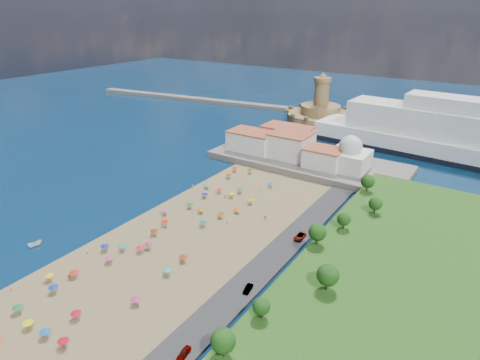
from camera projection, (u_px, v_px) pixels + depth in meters
The scene contains 12 objects.
ground at pixel (190, 223), 136.51m from camera, with size 700.00×700.00×0.00m, color #071938.
terrace at pixel (307, 162), 186.71m from camera, with size 90.00×36.00×3.00m, color #59544C.
jetty at pixel (298, 136), 224.76m from camera, with size 18.00×70.00×2.40m, color #59544C.
breakwater at pixel (208, 101), 308.78m from camera, with size 200.00×7.00×2.60m, color #59544C.
waterfront_buildings at pixel (284, 143), 191.28m from camera, with size 57.00×29.00×11.00m.
domed_building at pixel (349, 156), 172.08m from camera, with size 16.00×16.00×15.00m.
fortress at pixel (320, 115), 245.53m from camera, with size 40.00×40.00×32.40m.
beach_parasols at pixel (164, 231), 127.57m from camera, with size 31.76×115.92×2.20m.
beachgoers at pixel (186, 218), 137.35m from camera, with size 38.62×99.75×1.87m.
moored_boats at pixel (4, 265), 113.05m from camera, with size 8.85×26.94×1.63m.
parked_cars at pixel (266, 270), 109.93m from camera, with size 2.42×60.23×1.45m.
hillside_trees at pixel (315, 251), 103.83m from camera, with size 17.02×107.40×6.77m.
Camera 1 is at (80.19, -90.12, 67.79)m, focal length 30.00 mm.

